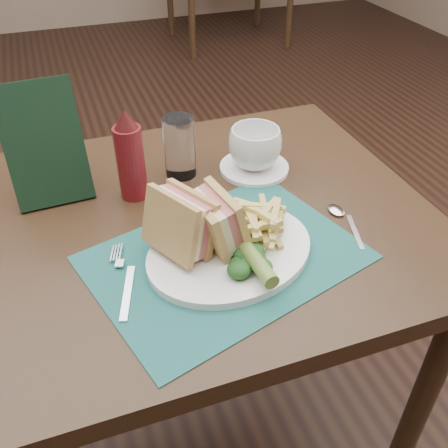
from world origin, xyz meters
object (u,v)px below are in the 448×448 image
Objects in this scene: table_main at (201,340)px; sandwich_half_a at (170,228)px; plate at (230,251)px; saucer at (254,168)px; drinking_glass at (180,147)px; coffee_cup at (255,148)px; check_presenter at (44,145)px; sandwich_half_b at (206,224)px; ketchup_bottle at (130,155)px; placemat at (225,257)px.

sandwich_half_a is (-0.08, -0.12, 0.45)m from table_main.
plate is 2.00× the size of saucer.
plate is at bearing -88.52° from drinking_glass.
coffee_cup is (0.24, 0.23, -0.02)m from sandwich_half_a.
coffee_cup is (0.17, 0.11, 0.43)m from table_main.
sandwich_half_a is 0.48× the size of check_presenter.
table_main is at bearing 72.14° from sandwich_half_b.
plate is at bearing -50.58° from check_presenter.
table_main is 0.46m from sandwich_half_b.
table_main is 3.00× the size of plate.
sandwich_half_a reaches higher than drinking_glass.
table_main is 0.47m from drinking_glass.
sandwich_half_a is 0.28m from drinking_glass.
sandwich_half_b is (-0.04, 0.01, 0.06)m from plate.
ketchup_bottle reaches higher than sandwich_half_b.
sandwich_half_a is at bearing 166.80° from sandwich_half_b.
sandwich_half_b is 0.27m from drinking_glass.
table_main is 0.47m from coffee_cup.
drinking_glass is 0.12m from ketchup_bottle.
check_presenter is (-0.15, 0.05, 0.02)m from ketchup_bottle.
sandwich_half_b is at bearing -96.19° from drinking_glass.
coffee_cup is 0.86× the size of drinking_glass.
saucer is (0.16, 0.25, 0.00)m from placemat.
table_main is 4.84× the size of ketchup_bottle.
table_main is at bearing -146.04° from coffee_cup.
saucer is (0.15, 0.25, -0.00)m from plate.
sandwich_half_a is 0.34m from coffee_cup.
placemat is 0.30m from saucer.
sandwich_half_b is at bearing -127.98° from coffee_cup.
plate is 2.31× the size of drinking_glass.
table_main is 6.00× the size of saucer.
table_main is 0.41m from plate.
check_presenter is (-0.17, 0.28, 0.04)m from sandwich_half_a.
drinking_glass is (-0.01, 0.29, 0.06)m from plate.
coffee_cup is at bearing -13.82° from drinking_glass.
drinking_glass is (0.03, 0.27, -0.01)m from sandwich_half_b.
ketchup_bottle reaches higher than plate.
check_presenter is at bearing 116.52° from plate.
sandwich_half_a is 0.34m from saucer.
drinking_glass is (0.09, 0.27, -0.01)m from sandwich_half_a.
ketchup_bottle is (-0.11, 0.24, 0.09)m from placemat.
saucer is (0.24, 0.23, -0.07)m from sandwich_half_a.
placemat reaches higher than table_main.
table_main is 8.04× the size of coffee_cup.
placemat is 0.01m from plate.
check_presenter reaches higher than placemat.
check_presenter reaches higher than coffee_cup.
placemat is at bearing -177.08° from plate.
sandwich_half_b is 0.57× the size of ketchup_bottle.
plate is 0.29m from saucer.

